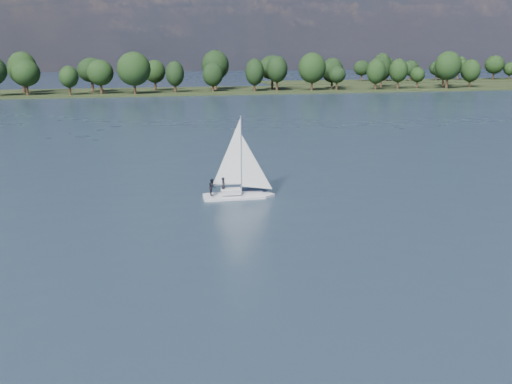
{
  "coord_description": "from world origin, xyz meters",
  "views": [
    {
      "loc": [
        -22.62,
        -13.16,
        15.43
      ],
      "look_at": [
        -10.0,
        37.59,
        2.5
      ],
      "focal_mm": 40.0,
      "sensor_mm": 36.0,
      "label": 1
    }
  ],
  "objects": [
    {
      "name": "far_shore",
      "position": [
        0.0,
        212.0,
        0.0
      ],
      "size": [
        660.0,
        40.0,
        1.5
      ],
      "primitive_type": "cube",
      "color": "black",
      "rests_on": "ground"
    },
    {
      "name": "ground",
      "position": [
        0.0,
        100.0,
        0.0
      ],
      "size": [
        700.0,
        700.0,
        0.0
      ],
      "primitive_type": "plane",
      "color": "#233342",
      "rests_on": "ground"
    },
    {
      "name": "treeline",
      "position": [
        -3.86,
        208.27,
        8.17
      ],
      "size": [
        563.35,
        74.57,
        18.22
      ],
      "color": "black",
      "rests_on": "ground"
    },
    {
      "name": "sailboat",
      "position": [
        -10.49,
        45.17,
        2.6
      ],
      "size": [
        7.15,
        2.27,
        9.31
      ],
      "rotation": [
        0.0,
        0.0,
        -0.04
      ],
      "color": "silver",
      "rests_on": "ground"
    },
    {
      "name": "far_shore_back",
      "position": [
        160.0,
        260.0,
        0.0
      ],
      "size": [
        220.0,
        30.0,
        1.4
      ],
      "primitive_type": "cube",
      "color": "black",
      "rests_on": "ground"
    }
  ]
}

